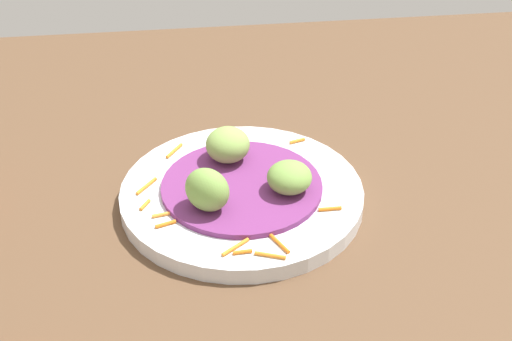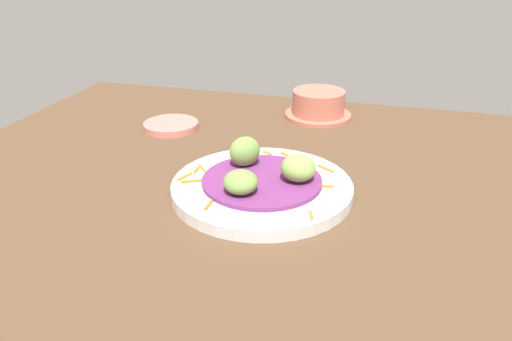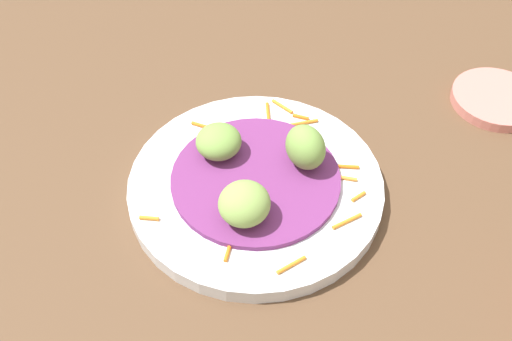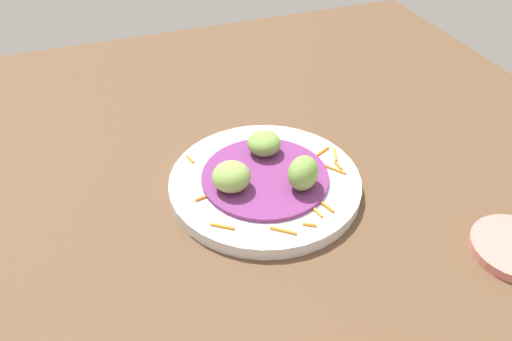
% 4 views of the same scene
% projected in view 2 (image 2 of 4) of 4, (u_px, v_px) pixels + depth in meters
% --- Properties ---
extents(table_surface, '(1.10, 1.10, 0.02)m').
position_uv_depth(table_surface, '(228.00, 210.00, 0.75)').
color(table_surface, brown).
rests_on(table_surface, ground).
extents(main_plate, '(0.28, 0.28, 0.02)m').
position_uv_depth(main_plate, '(262.00, 188.00, 0.77)').
color(main_plate, silver).
rests_on(main_plate, table_surface).
extents(cabbage_bed, '(0.18, 0.18, 0.01)m').
position_uv_depth(cabbage_bed, '(262.00, 181.00, 0.77)').
color(cabbage_bed, '#702D6B').
rests_on(cabbage_bed, main_plate).
extents(carrot_garnish, '(0.24, 0.22, 0.00)m').
position_uv_depth(carrot_garnish, '(247.00, 172.00, 0.80)').
color(carrot_garnish, orange).
rests_on(carrot_garnish, main_plate).
extents(guac_scoop_left, '(0.07, 0.07, 0.03)m').
position_uv_depth(guac_scoop_left, '(241.00, 182.00, 0.72)').
color(guac_scoop_left, '#759E47').
rests_on(guac_scoop_left, cabbage_bed).
extents(guac_scoop_center, '(0.06, 0.06, 0.04)m').
position_uv_depth(guac_scoop_center, '(298.00, 168.00, 0.75)').
color(guac_scoop_center, '#84A851').
rests_on(guac_scoop_center, cabbage_bed).
extents(guac_scoop_right, '(0.06, 0.07, 0.05)m').
position_uv_depth(guac_scoop_right, '(247.00, 152.00, 0.80)').
color(guac_scoop_right, '#759E47').
rests_on(guac_scoop_right, cabbage_bed).
extents(side_plate_small, '(0.11, 0.11, 0.01)m').
position_uv_depth(side_plate_small, '(171.00, 126.00, 1.03)').
color(side_plate_small, tan).
rests_on(side_plate_small, table_surface).
extents(terracotta_bowl, '(0.14, 0.14, 0.06)m').
position_uv_depth(terracotta_bowl, '(318.00, 105.00, 1.09)').
color(terracotta_bowl, '#C66B56').
rests_on(terracotta_bowl, table_surface).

